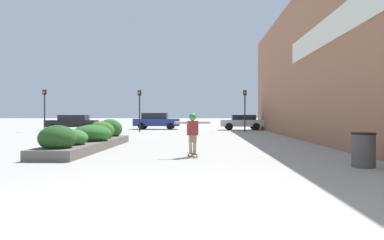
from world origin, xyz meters
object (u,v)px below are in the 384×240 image
at_px(car_rightmost, 156,121).
at_px(traffic_light_right, 245,103).
at_px(skateboarder, 193,129).
at_px(car_center_right, 72,122).
at_px(skateboard, 193,154).
at_px(car_center_left, 322,122).
at_px(car_leftmost, 242,122).
at_px(traffic_light_left, 140,104).
at_px(trash_bin, 363,150).
at_px(traffic_light_far_left, 44,103).

xyz_separation_m(car_rightmost, traffic_light_right, (8.37, -5.44, 1.58)).
distance_m(skateboarder, traffic_light_right, 19.70).
xyz_separation_m(car_center_right, car_rightmost, (7.79, 2.34, 0.10)).
relative_size(skateboard, car_rightmost, 0.16).
bearing_deg(skateboarder, car_center_left, 41.83).
height_order(skateboarder, traffic_light_right, traffic_light_right).
bearing_deg(car_leftmost, skateboard, 170.14).
relative_size(car_rightmost, traffic_light_left, 1.29).
relative_size(car_leftmost, traffic_light_right, 1.13).
xyz_separation_m(trash_bin, traffic_light_far_left, (-18.44, 21.70, 2.00)).
relative_size(car_rightmost, traffic_light_right, 1.28).
bearing_deg(traffic_light_right, trash_bin, -87.46).
height_order(trash_bin, traffic_light_left, traffic_light_left).
bearing_deg(traffic_light_far_left, skateboarder, -54.62).
relative_size(skateboard, skateboarder, 0.50).
distance_m(skateboarder, car_center_right, 25.51).
distance_m(trash_bin, traffic_light_left, 23.53).
bearing_deg(skateboarder, skateboard, 158.52).
relative_size(car_center_right, traffic_light_left, 1.33).
xyz_separation_m(skateboarder, car_center_left, (11.68, 23.24, -0.20)).
distance_m(skateboard, car_center_right, 25.52).
xyz_separation_m(skateboarder, traffic_light_right, (3.87, 19.26, 1.48)).
distance_m(car_leftmost, car_rightmost, 8.67).
bearing_deg(traffic_light_right, car_leftmost, 87.80).
relative_size(car_leftmost, car_rightmost, 0.89).
relative_size(traffic_light_left, traffic_light_right, 0.99).
relative_size(car_rightmost, traffic_light_far_left, 1.25).
xyz_separation_m(car_leftmost, car_center_left, (7.67, 0.16, -0.03)).
height_order(skateboard, car_rightmost, car_rightmost).
height_order(car_center_right, traffic_light_left, traffic_light_left).
height_order(trash_bin, car_rightmost, car_rightmost).
bearing_deg(car_center_right, skateboard, -151.18).
xyz_separation_m(skateboarder, car_rightmost, (-4.50, 24.69, -0.09)).
distance_m(car_center_right, car_rightmost, 8.14).
bearing_deg(car_center_right, car_leftmost, -87.41).
xyz_separation_m(car_center_left, car_rightmost, (-16.18, 1.45, 0.11)).
bearing_deg(skateboard, skateboarder, -21.48).
height_order(skateboard, skateboarder, skateboarder).
bearing_deg(traffic_light_far_left, car_leftmost, 12.55).
distance_m(skateboard, skateboarder, 0.88).
bearing_deg(traffic_light_left, skateboard, -74.56).
xyz_separation_m(skateboard, skateboarder, (0.00, 0.00, 0.88)).
distance_m(skateboard, car_leftmost, 23.44).
xyz_separation_m(skateboard, traffic_light_right, (3.87, 19.26, 2.37)).
relative_size(skateboard, car_leftmost, 0.18).
xyz_separation_m(skateboard, car_center_right, (-12.30, 22.35, 0.69)).
relative_size(skateboard, car_center_right, 0.15).
distance_m(car_center_left, traffic_light_left, 17.53).
xyz_separation_m(car_center_left, traffic_light_far_left, (-25.29, -4.08, 1.74)).
xyz_separation_m(car_leftmost, traffic_light_left, (-9.17, -4.41, 1.64)).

